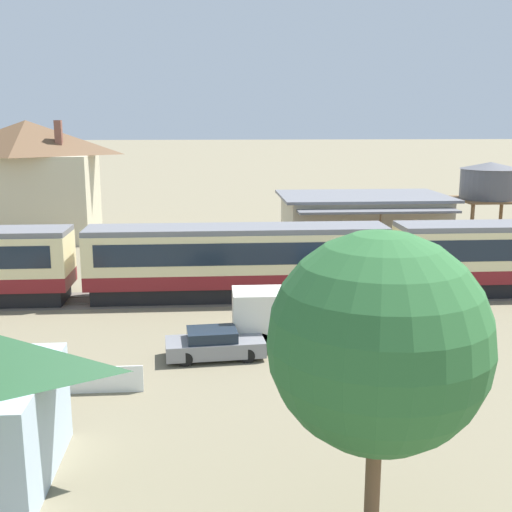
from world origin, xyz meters
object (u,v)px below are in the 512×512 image
object	(u,v)px
water_tower	(490,182)
delivery_truck_blue	(297,315)
passenger_train	(242,258)
station_house_brown_roof	(29,179)
parked_car_grey	(214,344)
yard_tree_1	(379,342)
station_building	(362,226)

from	to	relation	value
water_tower	delivery_truck_blue	size ratio (longest dim) A/B	1.11
passenger_train	station_house_brown_roof	xyz separation A→B (m)	(-17.12, 19.88, 2.90)
parked_car_grey	delivery_truck_blue	distance (m)	4.31
delivery_truck_blue	yard_tree_1	distance (m)	15.36
passenger_train	yard_tree_1	distance (m)	22.90
station_building	water_tower	size ratio (longest dim) A/B	1.74
station_house_brown_roof	water_tower	xyz separation A→B (m)	(36.38, -9.01, 0.32)
station_house_brown_roof	water_tower	size ratio (longest dim) A/B	1.63
station_house_brown_roof	parked_car_grey	xyz separation A→B (m)	(15.42, -29.44, -4.62)
delivery_truck_blue	yard_tree_1	world-z (taller)	yard_tree_1
station_building	station_house_brown_roof	size ratio (longest dim) A/B	1.07
parked_car_grey	station_house_brown_roof	bearing A→B (deg)	112.79
passenger_train	water_tower	world-z (taller)	water_tower
yard_tree_1	parked_car_grey	bearing A→B (deg)	105.63
parked_car_grey	delivery_truck_blue	xyz separation A→B (m)	(3.87, 1.77, 0.66)
passenger_train	station_building	world-z (taller)	station_building
water_tower	parked_car_grey	world-z (taller)	water_tower
parked_car_grey	delivery_truck_blue	size ratio (longest dim) A/B	0.69
station_building	water_tower	bearing A→B (deg)	1.79
station_building	parked_car_grey	size ratio (longest dim) A/B	2.80
station_house_brown_roof	yard_tree_1	bearing A→B (deg)	-65.83
station_building	station_house_brown_roof	xyz separation A→B (m)	(-26.66, 9.32, 2.85)
yard_tree_1	water_tower	bearing A→B (deg)	62.67
station_building	delivery_truck_blue	world-z (taller)	station_building
passenger_train	yard_tree_1	world-z (taller)	yard_tree_1
station_building	yard_tree_1	distance (m)	34.16
station_house_brown_roof	delivery_truck_blue	size ratio (longest dim) A/B	1.81
station_building	water_tower	world-z (taller)	water_tower
passenger_train	delivery_truck_blue	distance (m)	8.16
passenger_train	water_tower	size ratio (longest dim) A/B	7.58
parked_car_grey	delivery_truck_blue	world-z (taller)	delivery_truck_blue
parked_car_grey	station_building	bearing A→B (deg)	55.97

